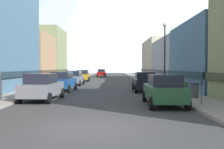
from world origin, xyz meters
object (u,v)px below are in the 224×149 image
at_px(car_left_1, 61,81).
at_px(trash_bin_right, 193,90).
at_px(car_right_0, 163,90).
at_px(streetlamp_right, 164,46).
at_px(car_left_0, 41,87).
at_px(car_right_1, 144,82).
at_px(potted_plant_0, 184,86).
at_px(car_left_3, 82,76).
at_px(parking_meter_near, 201,89).
at_px(car_left_2, 73,78).
at_px(car_driving_0, 101,73).
at_px(potted_plant_1, 35,81).

distance_m(car_left_1, trash_bin_right, 12.13).
height_order(car_right_0, streetlamp_right, streetlamp_right).
height_order(car_left_0, streetlamp_right, streetlamp_right).
height_order(car_right_1, trash_bin_right, car_right_1).
xyz_separation_m(car_right_0, potted_plant_0, (3.20, 6.98, -0.25)).
relative_size(car_left_3, car_right_1, 1.01).
xyz_separation_m(car_left_1, trash_bin_right, (10.15, -6.63, -0.26)).
bearing_deg(parking_meter_near, car_left_2, 119.29).
xyz_separation_m(car_left_1, car_driving_0, (2.20, 35.21, 0.00)).
distance_m(car_right_1, potted_plant_1, 11.20).
height_order(car_left_1, car_left_3, same).
xyz_separation_m(car_left_2, trash_bin_right, (10.15, -13.94, -0.26)).
distance_m(car_left_2, streetlamp_right, 13.29).
bearing_deg(potted_plant_1, car_driving_0, 80.64).
relative_size(car_left_1, parking_meter_near, 3.36).
bearing_deg(trash_bin_right, car_right_0, -136.11).
distance_m(potted_plant_0, potted_plant_1, 14.73).
distance_m(trash_bin_right, potted_plant_1, 16.15).
relative_size(car_left_3, parking_meter_near, 3.36).
bearing_deg(car_left_0, potted_plant_0, 23.58).
bearing_deg(car_driving_0, car_right_1, -81.41).
bearing_deg(car_driving_0, trash_bin_right, -79.24).
height_order(parking_meter_near, potted_plant_1, parking_meter_near).
bearing_deg(car_left_1, parking_meter_near, -45.48).
distance_m(parking_meter_near, streetlamp_right, 8.45).
bearing_deg(trash_bin_right, potted_plant_0, 81.82).
height_order(car_left_3, car_right_1, same).
distance_m(car_left_0, car_driving_0, 42.09).
height_order(car_right_1, potted_plant_1, car_right_1).
bearing_deg(car_driving_0, car_left_0, -93.00).
bearing_deg(car_left_0, car_left_1, 90.00).
height_order(car_left_1, potted_plant_0, car_left_1).
relative_size(car_right_1, car_driving_0, 1.01).
bearing_deg(car_right_0, streetlamp_right, 77.96).
height_order(car_left_2, car_right_0, same).
bearing_deg(trash_bin_right, car_left_2, 126.07).
bearing_deg(car_left_0, car_right_0, -16.57).
relative_size(car_left_1, car_left_2, 1.01).
xyz_separation_m(car_left_1, potted_plant_0, (10.80, -2.10, -0.25)).
bearing_deg(car_right_1, car_left_3, 113.88).
distance_m(car_left_3, car_driving_0, 18.70).
xyz_separation_m(car_left_0, streetlamp_right, (9.15, 5.01, 3.09)).
xyz_separation_m(parking_meter_near, trash_bin_right, (0.60, 3.09, -0.37)).
bearing_deg(car_left_1, car_right_0, -50.07).
distance_m(car_driving_0, trash_bin_right, 42.59).
bearing_deg(car_left_3, car_driving_0, 83.23).
relative_size(car_left_0, trash_bin_right, 4.57).
xyz_separation_m(parking_meter_near, potted_plant_1, (-12.75, 12.18, -0.27)).
xyz_separation_m(car_driving_0, streetlamp_right, (6.95, -37.03, 3.09)).
height_order(car_left_1, car_left_2, same).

